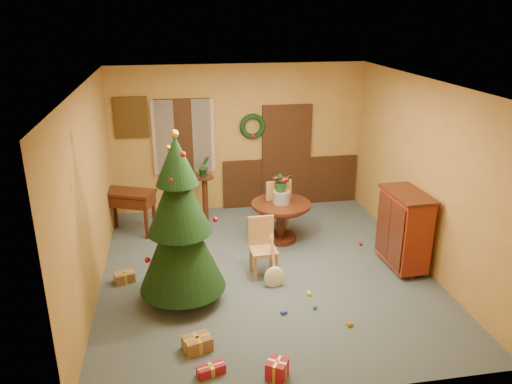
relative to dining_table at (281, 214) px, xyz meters
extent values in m
plane|color=#35424D|center=(-0.48, -1.03, -0.50)|extent=(5.50, 5.50, 0.00)
plane|color=silver|center=(-0.48, -1.03, 2.40)|extent=(5.50, 5.50, 0.00)
plane|color=olive|center=(-0.48, 1.72, 0.95)|extent=(5.00, 0.00, 5.00)
plane|color=olive|center=(-0.48, -3.78, 0.95)|extent=(5.00, 0.00, 5.00)
plane|color=olive|center=(-2.98, -1.03, 0.95)|extent=(0.00, 5.50, 5.50)
plane|color=olive|center=(2.02, -1.03, 0.95)|extent=(0.00, 5.50, 5.50)
cube|color=black|center=(0.57, 1.68, 0.00)|extent=(2.80, 0.06, 1.00)
cube|color=black|center=(0.47, 1.67, 0.55)|extent=(1.00, 0.08, 2.10)
cube|color=white|center=(0.47, 1.70, 0.50)|extent=(0.80, 0.03, 1.90)
cube|color=black|center=(-1.58, 1.67, 1.05)|extent=(1.05, 0.08, 1.45)
cube|color=white|center=(-1.58, 1.70, 1.05)|extent=(0.88, 0.03, 1.25)
cube|color=white|center=(-1.96, 1.62, 1.05)|extent=(0.42, 0.02, 1.45)
cube|color=white|center=(-1.20, 1.62, 1.05)|extent=(0.42, 0.02, 1.45)
torus|color=black|center=(-0.23, 1.64, 1.20)|extent=(0.51, 0.11, 0.51)
cube|color=#4C3819|center=(-2.53, 1.68, 1.45)|extent=(0.62, 0.05, 0.78)
cube|color=gray|center=(-2.53, 1.71, 1.45)|extent=(0.48, 0.02, 0.62)
cylinder|color=black|center=(0.00, 0.00, 0.19)|extent=(1.03, 1.03, 0.06)
cylinder|color=black|center=(0.00, 0.00, 0.13)|extent=(0.92, 0.92, 0.04)
cylinder|color=black|center=(0.00, 0.00, -0.15)|extent=(0.17, 0.17, 0.57)
cylinder|color=black|center=(0.00, 0.00, -0.45)|extent=(0.55, 0.55, 0.09)
cylinder|color=slate|center=(0.00, 0.00, 0.32)|extent=(0.29, 0.29, 0.22)
imported|color=#1E4C23|center=(0.00, 0.00, 0.62)|extent=(0.34, 0.29, 0.37)
cube|color=#8E5E39|center=(-0.53, -1.17, -0.07)|extent=(0.41, 0.41, 0.05)
cube|color=#8E5E39|center=(-0.54, -0.99, 0.18)|extent=(0.40, 0.05, 0.47)
cube|color=#8E5E39|center=(-0.38, -1.00, -0.29)|extent=(0.04, 0.04, 0.41)
cube|color=#8E5E39|center=(-0.70, -1.02, -0.29)|extent=(0.04, 0.04, 0.41)
cube|color=#8E5E39|center=(-0.36, -1.32, -0.29)|extent=(0.04, 0.04, 0.41)
cube|color=#8E5E39|center=(-0.68, -1.34, -0.29)|extent=(0.04, 0.04, 0.41)
cube|color=#8E5E39|center=(-0.03, 0.38, -0.01)|extent=(0.50, 0.50, 0.05)
cube|color=#8E5E39|center=(-0.01, 0.17, 0.28)|extent=(0.46, 0.09, 0.54)
cube|color=#8E5E39|center=(-0.19, 0.18, -0.26)|extent=(0.05, 0.05, 0.47)
cube|color=#8E5E39|center=(0.17, 0.22, -0.26)|extent=(0.05, 0.05, 0.47)
cube|color=#8E5E39|center=(-0.23, 0.54, -0.26)|extent=(0.05, 0.05, 0.47)
cube|color=#8E5E39|center=(0.13, 0.58, -0.26)|extent=(0.05, 0.05, 0.47)
cylinder|color=black|center=(-1.24, 1.12, -0.06)|extent=(0.11, 0.11, 0.87)
cylinder|color=black|center=(-1.24, 1.12, 0.38)|extent=(0.35, 0.35, 0.03)
imported|color=#19471E|center=(-1.24, 1.12, 0.60)|extent=(0.28, 0.25, 0.41)
cylinder|color=#382111|center=(-1.76, -1.65, -0.37)|extent=(0.15, 0.15, 0.26)
cone|color=black|center=(-1.76, -1.65, 0.42)|extent=(1.19, 1.19, 1.41)
cone|color=black|center=(-1.76, -1.65, 1.07)|extent=(0.87, 0.87, 1.03)
cone|color=black|center=(-1.76, -1.65, 1.56)|extent=(0.56, 0.56, 0.65)
sphere|color=gold|center=(-1.76, -1.65, 1.90)|extent=(0.11, 0.11, 0.11)
cube|color=black|center=(-2.63, 0.77, 0.29)|extent=(1.02, 0.78, 0.05)
cube|color=black|center=(-2.63, 0.77, 0.15)|extent=(0.96, 0.72, 0.19)
cube|color=black|center=(-3.01, 0.77, -0.12)|extent=(0.18, 0.32, 0.76)
cube|color=black|center=(-2.24, 0.77, -0.12)|extent=(0.18, 0.32, 0.76)
cube|color=#5B1A0A|center=(1.67, -1.27, 0.15)|extent=(0.50, 0.94, 1.14)
cube|color=black|center=(1.67, -1.27, 0.73)|extent=(0.56, 1.00, 0.05)
cylinder|color=black|center=(1.67, -1.65, -0.46)|extent=(0.06, 0.06, 0.08)
cylinder|color=black|center=(1.67, -0.88, -0.46)|extent=(0.06, 0.06, 0.08)
cube|color=brown|center=(-1.64, -2.79, -0.41)|extent=(0.38, 0.33, 0.17)
cube|color=gold|center=(-1.64, -2.79, -0.41)|extent=(0.33, 0.13, 0.18)
cube|color=gold|center=(-1.64, -2.79, -0.41)|extent=(0.12, 0.25, 0.18)
cube|color=maroon|center=(-0.80, -3.43, -0.39)|extent=(0.29, 0.29, 0.21)
cube|color=gold|center=(-0.80, -3.43, -0.39)|extent=(0.20, 0.14, 0.22)
cube|color=gold|center=(-0.80, -3.43, -0.39)|extent=(0.14, 0.20, 0.22)
cube|color=brown|center=(-2.63, -1.01, -0.42)|extent=(0.33, 0.27, 0.15)
cube|color=gold|center=(-2.63, -1.01, -0.42)|extent=(0.29, 0.11, 0.16)
cube|color=gold|center=(-2.63, -1.01, -0.42)|extent=(0.10, 0.20, 0.16)
cube|color=maroon|center=(-1.52, -3.25, -0.44)|extent=(0.34, 0.21, 0.11)
cube|color=gold|center=(-1.52, -3.25, -0.44)|extent=(0.31, 0.11, 0.11)
cube|color=gold|center=(-1.52, -3.25, -0.44)|extent=(0.08, 0.14, 0.11)
cube|color=#24439F|center=(-0.45, -2.25, -0.47)|extent=(0.09, 0.07, 0.05)
sphere|color=green|center=(0.00, -2.20, -0.47)|extent=(0.06, 0.06, 0.06)
cube|color=gold|center=(0.01, -1.85, -0.47)|extent=(0.06, 0.09, 0.05)
sphere|color=#AD0B16|center=(1.33, -0.45, -0.47)|extent=(0.06, 0.06, 0.06)
cube|color=gold|center=(0.33, -2.65, -0.47)|extent=(0.09, 0.07, 0.05)
camera|label=1|loc=(-1.80, -7.84, 3.38)|focal=35.00mm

